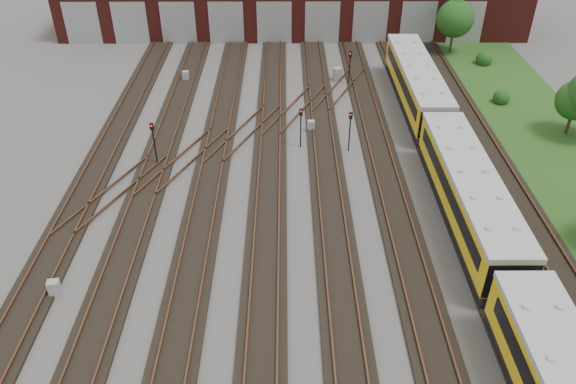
{
  "coord_description": "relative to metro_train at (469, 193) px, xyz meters",
  "views": [
    {
      "loc": [
        -0.88,
        -24.09,
        20.96
      ],
      "look_at": [
        -0.73,
        3.29,
        2.0
      ],
      "focal_mm": 35.0,
      "sensor_mm": 36.0,
      "label": 1
    }
  ],
  "objects": [
    {
      "name": "ground",
      "position": [
        -10.0,
        -3.17,
        -1.94
      ],
      "size": [
        120.0,
        120.0,
        0.0
      ],
      "primitive_type": "plane",
      "color": "#494644",
      "rests_on": "ground"
    },
    {
      "name": "track_network",
      "position": [
        -10.17,
        -2.58,
        -1.84
      ],
      "size": [
        30.4,
        70.0,
        0.33
      ],
      "color": "black",
      "rests_on": "ground"
    },
    {
      "name": "grass_verge",
      "position": [
        9.0,
        6.83,
        -1.92
      ],
      "size": [
        8.0,
        55.0,
        0.05
      ],
      "primitive_type": "cube",
      "color": "#234717",
      "rests_on": "ground"
    },
    {
      "name": "metro_train",
      "position": [
        0.0,
        0.0,
        0.0
      ],
      "size": [
        2.76,
        47.25,
        3.15
      ],
      "rotation": [
        0.0,
        0.0,
        -0.0
      ],
      "color": "black",
      "rests_on": "ground"
    },
    {
      "name": "signal_mast_0",
      "position": [
        -19.91,
        6.45,
        0.16
      ],
      "size": [
        0.27,
        0.25,
        3.3
      ],
      "rotation": [
        0.0,
        0.0,
        0.04
      ],
      "color": "black",
      "rests_on": "ground"
    },
    {
      "name": "signal_mast_1",
      "position": [
        -9.76,
        8.91,
        0.04
      ],
      "size": [
        0.25,
        0.23,
        3.11
      ],
      "rotation": [
        0.0,
        0.0,
        -0.05
      ],
      "color": "black",
      "rests_on": "ground"
    },
    {
      "name": "signal_mast_2",
      "position": [
        -5.12,
        20.25,
        0.04
      ],
      "size": [
        0.3,
        0.29,
        3.07
      ],
      "rotation": [
        0.0,
        0.0,
        -0.34
      ],
      "color": "black",
      "rests_on": "ground"
    },
    {
      "name": "signal_mast_3",
      "position": [
        -6.24,
        8.35,
        0.04
      ],
      "size": [
        0.28,
        0.27,
        3.11
      ],
      "rotation": [
        0.0,
        0.0,
        -0.37
      ],
      "color": "black",
      "rests_on": "ground"
    },
    {
      "name": "relay_cabinet_0",
      "position": [
        -22.79,
        -6.32,
        -1.46
      ],
      "size": [
        0.65,
        0.57,
        0.96
      ],
      "primitive_type": "cube",
      "rotation": [
        0.0,
        0.0,
        0.17
      ],
      "color": "#9EA0A3",
      "rests_on": "ground"
    },
    {
      "name": "relay_cabinet_1",
      "position": [
        -20.01,
        21.08,
        -1.49
      ],
      "size": [
        0.6,
        0.51,
        0.92
      ],
      "primitive_type": "cube",
      "rotation": [
        0.0,
        0.0,
        -0.1
      ],
      "color": "#9EA0A3",
      "rests_on": "ground"
    },
    {
      "name": "relay_cabinet_2",
      "position": [
        -8.88,
        11.36,
        -1.5
      ],
      "size": [
        0.58,
        0.5,
        0.88
      ],
      "primitive_type": "cube",
      "rotation": [
        0.0,
        0.0,
        0.11
      ],
      "color": "#9EA0A3",
      "rests_on": "ground"
    },
    {
      "name": "relay_cabinet_3",
      "position": [
        -6.07,
        21.22,
        -1.38
      ],
      "size": [
        0.85,
        0.78,
        1.14
      ],
      "primitive_type": "cube",
      "rotation": [
        0.0,
        0.0,
        0.38
      ],
      "color": "#9EA0A3",
      "rests_on": "ground"
    },
    {
      "name": "relay_cabinet_4",
      "position": [
        2.7,
        1.78,
        -1.41
      ],
      "size": [
        0.67,
        0.57,
        1.07
      ],
      "primitive_type": "cube",
      "rotation": [
        0.0,
        0.0,
        -0.06
      ],
      "color": "#9EA0A3",
      "rests_on": "ground"
    },
    {
      "name": "tree_0",
      "position": [
        6.0,
        28.08,
        1.98
      ],
      "size": [
        3.68,
        3.68,
        6.11
      ],
      "color": "#382419",
      "rests_on": "ground"
    },
    {
      "name": "bush_1",
      "position": [
        7.45,
        16.27,
        -1.26
      ],
      "size": [
        1.38,
        1.38,
        1.38
      ],
      "primitive_type": "sphere",
      "color": "#1D4313",
      "rests_on": "ground"
    },
    {
      "name": "bush_2",
      "position": [
        8.52,
        24.89,
        -1.17
      ],
      "size": [
        1.55,
        1.55,
        1.55
      ],
      "primitive_type": "sphere",
      "color": "#1D4313",
      "rests_on": "ground"
    }
  ]
}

